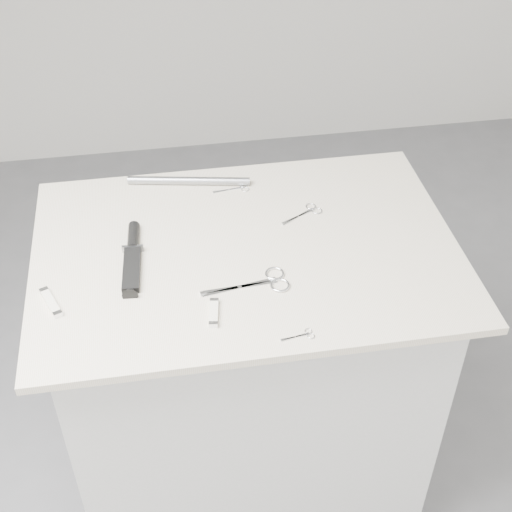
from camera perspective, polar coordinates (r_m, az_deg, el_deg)
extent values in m
cube|color=slate|center=(2.38, -0.59, -16.80)|extent=(4.00, 4.00, 0.01)
cube|color=silver|center=(2.01, -0.68, -9.70)|extent=(0.90, 0.60, 0.90)
cube|color=beige|center=(1.69, -0.80, 0.44)|extent=(1.00, 0.70, 0.02)
cube|color=silver|center=(1.57, -1.33, -2.51)|extent=(0.17, 0.05, 0.00)
cylinder|color=silver|center=(1.57, -1.33, -2.49)|extent=(0.01, 0.01, 0.00)
torus|color=silver|center=(1.61, 1.50, -1.42)|extent=(0.04, 0.04, 0.01)
torus|color=silver|center=(1.58, 1.93, -2.36)|extent=(0.04, 0.04, 0.01)
cube|color=silver|center=(1.78, 3.39, 3.17)|extent=(0.10, 0.06, 0.00)
cylinder|color=silver|center=(1.78, 3.39, 3.19)|extent=(0.01, 0.01, 0.00)
torus|color=silver|center=(1.81, 4.39, 3.98)|extent=(0.03, 0.03, 0.00)
torus|color=silver|center=(1.80, 4.91, 3.61)|extent=(0.03, 0.03, 0.00)
cube|color=silver|center=(1.87, -2.20, 5.31)|extent=(0.08, 0.02, 0.00)
cylinder|color=silver|center=(1.87, -2.20, 5.32)|extent=(0.00, 0.00, 0.00)
torus|color=silver|center=(1.89, -1.03, 5.69)|extent=(0.02, 0.02, 0.00)
torus|color=silver|center=(1.87, -0.87, 5.36)|extent=(0.02, 0.02, 0.00)
cube|color=silver|center=(1.47, 3.16, -6.50)|extent=(0.06, 0.02, 0.00)
cylinder|color=silver|center=(1.47, 3.16, -6.48)|extent=(0.00, 0.00, 0.00)
torus|color=silver|center=(1.48, 4.21, -6.02)|extent=(0.02, 0.02, 0.00)
torus|color=silver|center=(1.47, 4.42, -6.41)|extent=(0.02, 0.02, 0.00)
cube|color=black|center=(1.63, -9.92, -1.03)|extent=(0.05, 0.15, 0.02)
cube|color=gray|center=(1.69, -9.83, 0.62)|extent=(0.05, 0.01, 0.02)
cylinder|color=black|center=(1.72, -9.77, 1.54)|extent=(0.04, 0.09, 0.03)
cube|color=white|center=(1.59, -16.10, -3.57)|extent=(0.05, 0.10, 0.01)
cube|color=silver|center=(1.63, -16.60, -2.67)|extent=(0.02, 0.02, 0.01)
cube|color=silver|center=(1.56, -15.59, -4.50)|extent=(0.02, 0.02, 0.01)
cube|color=white|center=(1.51, -3.39, -4.56)|extent=(0.03, 0.08, 0.01)
cube|color=silver|center=(1.54, -3.35, -3.63)|extent=(0.02, 0.01, 0.01)
cube|color=silver|center=(1.49, -3.44, -5.51)|extent=(0.02, 0.01, 0.01)
cylinder|color=gray|center=(1.89, -5.40, 6.01)|extent=(0.32, 0.08, 0.02)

